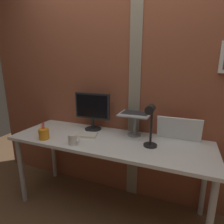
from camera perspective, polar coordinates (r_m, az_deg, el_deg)
The scene contains 11 objects.
ground_plane at distance 2.18m, azimuth 1.67°, elevation -28.42°, with size 6.00×6.00×0.00m, color brown.
brick_wall_back at distance 2.02m, azimuth 6.13°, elevation 6.94°, with size 3.68×0.16×2.44m.
desk at distance 1.85m, azimuth -1.17°, elevation -10.65°, with size 1.93×0.64×0.78m.
monitor at distance 2.03m, azimuth -6.02°, elevation 1.12°, with size 0.40×0.18×0.41m.
laptop_stand at distance 1.89m, azimuth 6.95°, elevation -2.87°, with size 0.28×0.22×0.22m.
laptop at distance 1.93m, azimuth 7.70°, elevation 1.58°, with size 0.30×0.35×0.24m.
whiteboard_panel at distance 1.87m, azimuth 19.81°, elevation -4.90°, with size 0.40×0.02×0.24m, color white.
desk_lamp at distance 1.58m, azimuth 11.69°, elevation -2.87°, with size 0.12×0.20×0.39m.
pen_cup at distance 1.93m, azimuth -20.16°, elevation -6.31°, with size 0.10×0.10×0.18m.
coffee_mug at distance 1.74m, azimuth -11.87°, elevation -8.20°, with size 0.12×0.08×0.09m.
paper_clutter_stack at distance 1.91m, azimuth -7.70°, elevation -6.98°, with size 0.20×0.14×0.02m, color silver.
Camera 1 is at (0.54, -1.50, 1.48)m, focal length 29.83 mm.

